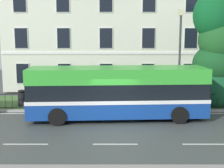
{
  "coord_description": "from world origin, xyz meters",
  "views": [
    {
      "loc": [
        -0.14,
        -15.08,
        4.83
      ],
      "look_at": [
        -0.23,
        4.33,
        1.74
      ],
      "focal_mm": 49.97,
      "sensor_mm": 36.0,
      "label": 1
    }
  ],
  "objects_px": {
    "evergreen_tree": "(217,57)",
    "litter_bin": "(23,98)",
    "street_lamp_post": "(181,51)",
    "georgian_townhouse": "(108,22)",
    "single_decker_bus": "(119,92)"
  },
  "relations": [
    {
      "from": "evergreen_tree",
      "to": "street_lamp_post",
      "type": "distance_m",
      "value": 2.57
    },
    {
      "from": "georgian_townhouse",
      "to": "evergreen_tree",
      "type": "height_order",
      "value": "georgian_townhouse"
    },
    {
      "from": "evergreen_tree",
      "to": "single_decker_bus",
      "type": "xyz_separation_m",
      "value": [
        -6.63,
        -3.35,
        -1.78
      ]
    },
    {
      "from": "evergreen_tree",
      "to": "litter_bin",
      "type": "bearing_deg",
      "value": -177.52
    },
    {
      "from": "georgian_townhouse",
      "to": "street_lamp_post",
      "type": "relative_size",
      "value": 2.76
    },
    {
      "from": "georgian_townhouse",
      "to": "street_lamp_post",
      "type": "xyz_separation_m",
      "value": [
        4.94,
        -9.5,
        -2.3
      ]
    },
    {
      "from": "georgian_townhouse",
      "to": "litter_bin",
      "type": "distance_m",
      "value": 12.34
    },
    {
      "from": "evergreen_tree",
      "to": "single_decker_bus",
      "type": "height_order",
      "value": "evergreen_tree"
    },
    {
      "from": "single_decker_bus",
      "to": "georgian_townhouse",
      "type": "bearing_deg",
      "value": 90.5
    },
    {
      "from": "single_decker_bus",
      "to": "street_lamp_post",
      "type": "relative_size",
      "value": 1.62
    },
    {
      "from": "georgian_townhouse",
      "to": "evergreen_tree",
      "type": "bearing_deg",
      "value": -50.61
    },
    {
      "from": "single_decker_bus",
      "to": "evergreen_tree",
      "type": "bearing_deg",
      "value": 23.61
    },
    {
      "from": "street_lamp_post",
      "to": "litter_bin",
      "type": "xyz_separation_m",
      "value": [
        -10.48,
        -0.12,
        -3.09
      ]
    },
    {
      "from": "single_decker_bus",
      "to": "litter_bin",
      "type": "bearing_deg",
      "value": 153.06
    },
    {
      "from": "evergreen_tree",
      "to": "single_decker_bus",
      "type": "distance_m",
      "value": 7.64
    }
  ]
}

